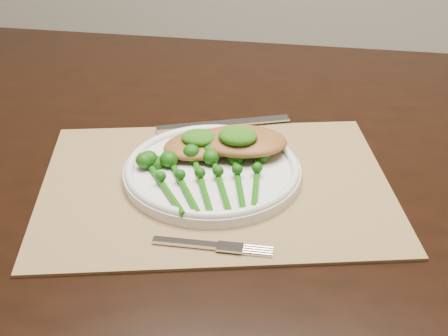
% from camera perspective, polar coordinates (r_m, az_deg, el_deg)
% --- Properties ---
extents(dining_table, '(1.61, 0.91, 0.75)m').
position_cam_1_polar(dining_table, '(1.20, 3.90, -13.57)').
color(dining_table, black).
rests_on(dining_table, ground).
extents(placemat, '(0.55, 0.46, 0.00)m').
position_cam_1_polar(placemat, '(0.87, -0.76, -1.57)').
color(placemat, olive).
rests_on(placemat, dining_table).
extents(dinner_plate, '(0.25, 0.25, 0.02)m').
position_cam_1_polar(dinner_plate, '(0.87, -1.08, -0.19)').
color(dinner_plate, white).
rests_on(dinner_plate, placemat).
extents(knife, '(0.21, 0.09, 0.01)m').
position_cam_1_polar(knife, '(1.01, -1.25, 3.96)').
color(knife, silver).
rests_on(knife, placemat).
extents(fork, '(0.15, 0.02, 0.00)m').
position_cam_1_polar(fork, '(0.75, -0.35, -7.18)').
color(fork, silver).
rests_on(fork, placemat).
extents(chicken_fillet_left, '(0.15, 0.13, 0.02)m').
position_cam_1_polar(chicken_fillet_left, '(0.91, -1.89, 2.18)').
color(chicken_fillet_left, '#925D2A').
rests_on(chicken_fillet_left, dinner_plate).
extents(chicken_fillet_right, '(0.14, 0.10, 0.03)m').
position_cam_1_polar(chicken_fillet_right, '(0.90, 1.69, 2.48)').
color(chicken_fillet_right, '#925D2A').
rests_on(chicken_fillet_right, dinner_plate).
extents(pesto_dollop_left, '(0.05, 0.04, 0.02)m').
position_cam_1_polar(pesto_dollop_left, '(0.90, -2.33, 2.78)').
color(pesto_dollop_left, '#194A0A').
rests_on(pesto_dollop_left, chicken_fillet_left).
extents(pesto_dollop_right, '(0.06, 0.05, 0.02)m').
position_cam_1_polar(pesto_dollop_right, '(0.88, 1.29, 2.95)').
color(pesto_dollop_right, '#194A0A').
rests_on(pesto_dollop_right, chicken_fillet_right).
extents(broccolini_bundle, '(0.19, 0.20, 0.04)m').
position_cam_1_polar(broccolini_bundle, '(0.83, -1.15, -1.54)').
color(broccolini_bundle, '#16550B').
rests_on(broccolini_bundle, dinner_plate).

